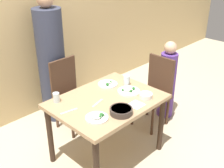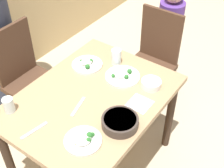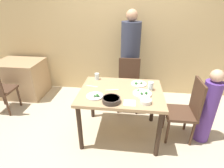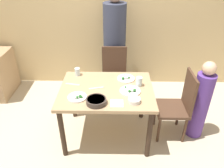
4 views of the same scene
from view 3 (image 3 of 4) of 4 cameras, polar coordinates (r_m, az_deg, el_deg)
The scene contains 18 objects.
ground_plane at distance 2.79m, azimuth 2.61°, elevation -15.60°, with size 10.00×10.00×0.00m, color beige.
wall_back at distance 3.55m, azimuth 4.88°, elevation 17.82°, with size 10.00×0.06×2.70m.
dining_table at distance 2.42m, azimuth 2.91°, elevation -4.29°, with size 1.12×0.85×0.73m.
chair_adult_spot at distance 3.17m, azimuth 5.44°, elevation 0.27°, with size 0.40×0.40×0.92m.
chair_child_spot at distance 2.64m, azimuth 23.01°, elevation -7.56°, with size 0.40×0.40×0.92m.
person_adult at distance 3.37m, azimuth 5.84°, elevation 7.46°, with size 0.36×0.36×1.71m.
person_child at distance 2.73m, azimuth 28.73°, elevation -7.21°, with size 0.22×0.22×1.08m.
bowl_curry at distance 2.11m, azimuth -0.26°, elevation -5.16°, with size 0.22×0.22×0.06m.
plate_rice_adult at distance 2.58m, azimuth 8.78°, elevation 0.24°, with size 0.22×0.22×0.05m.
plate_rice_child at distance 2.32m, azimuth 9.88°, elevation -2.95°, with size 0.25×0.25×0.05m.
plate_noodles at distance 2.24m, azimuth -5.64°, elevation -3.83°, with size 0.22×0.22×0.05m.
bowl_rice_small at distance 2.13m, azimuth 10.97°, elevation -5.48°, with size 0.14×0.14×0.05m.
glass_water_tall at distance 2.70m, azimuth -4.95°, elevation 2.47°, with size 0.07×0.07×0.10m.
glass_water_short at distance 2.43m, azimuth 12.48°, elevation -0.67°, with size 0.07×0.07×0.12m.
napkin_folded at distance 2.11m, azimuth 5.79°, elevation -6.16°, with size 0.14×0.14×0.01m.
fork_steel at distance 2.51m, azimuth -6.61°, elevation -0.69°, with size 0.18×0.05×0.01m.
spoon_steel at distance 2.39m, azimuth 0.04°, elevation -1.95°, with size 0.18×0.06×0.01m.
background_table at distance 4.08m, azimuth -27.30°, elevation 1.67°, with size 0.89×0.67×0.74m.
Camera 3 is at (0.12, -2.08, 1.86)m, focal length 28.00 mm.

